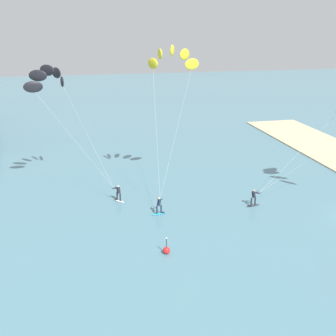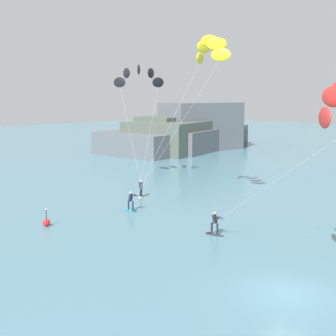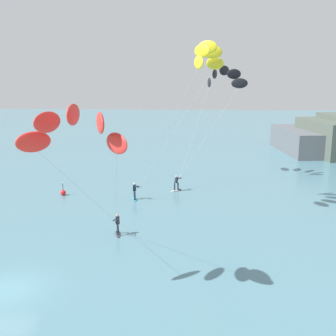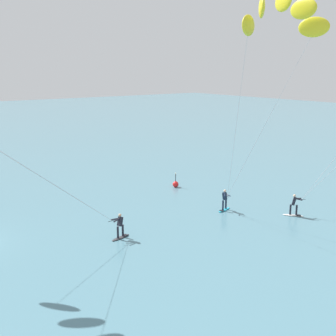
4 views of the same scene
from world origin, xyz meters
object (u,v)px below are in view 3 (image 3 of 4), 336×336
kitesurfer_far_out (204,62)px  marker_buoy (63,192)px  kitesurfer_mid_water (222,81)px  kitesurfer_nearshore (76,134)px

kitesurfer_far_out → marker_buoy: 19.29m
kitesurfer_mid_water → kitesurfer_far_out: kitesurfer_far_out is taller
kitesurfer_far_out → marker_buoy: size_ratio=10.77×
kitesurfer_nearshore → marker_buoy: (-7.03, 19.11, -8.80)m
kitesurfer_nearshore → kitesurfer_far_out: 17.46m
kitesurfer_far_out → kitesurfer_nearshore: bearing=-114.1°
kitesurfer_nearshore → kitesurfer_far_out: bearing=65.9°
kitesurfer_nearshore → kitesurfer_mid_water: (9.35, 27.32, 2.20)m
kitesurfer_nearshore → marker_buoy: 22.18m
kitesurfer_mid_water → kitesurfer_far_out: bearing=-101.5°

